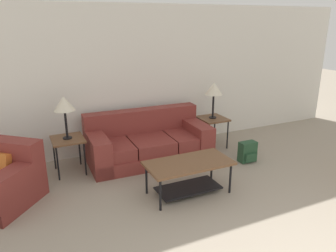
{
  "coord_description": "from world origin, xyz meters",
  "views": [
    {
      "loc": [
        -2.08,
        -0.85,
        2.31
      ],
      "look_at": [
        -0.09,
        3.39,
        0.8
      ],
      "focal_mm": 35.0,
      "sensor_mm": 36.0,
      "label": 1
    }
  ],
  "objects_px": {
    "couch": "(148,143)",
    "table_lamp_left": "(64,104)",
    "coffee_table": "(189,170)",
    "side_table_left": "(68,142)",
    "side_table_right": "(212,121)",
    "backpack": "(248,152)",
    "table_lamp_right": "(214,89)"
  },
  "relations": [
    {
      "from": "couch",
      "to": "table_lamp_left",
      "type": "distance_m",
      "value": 1.56
    },
    {
      "from": "coffee_table",
      "to": "side_table_left",
      "type": "height_order",
      "value": "side_table_left"
    },
    {
      "from": "side_table_right",
      "to": "couch",
      "type": "bearing_deg",
      "value": -178.67
    },
    {
      "from": "side_table_left",
      "to": "side_table_right",
      "type": "bearing_deg",
      "value": 0.0
    },
    {
      "from": "table_lamp_left",
      "to": "backpack",
      "type": "distance_m",
      "value": 3.1
    },
    {
      "from": "coffee_table",
      "to": "side_table_right",
      "type": "bearing_deg",
      "value": 47.8
    },
    {
      "from": "table_lamp_right",
      "to": "backpack",
      "type": "height_order",
      "value": "table_lamp_right"
    },
    {
      "from": "couch",
      "to": "backpack",
      "type": "xyz_separation_m",
      "value": [
        1.5,
        -0.83,
        -0.12
      ]
    },
    {
      "from": "couch",
      "to": "table_lamp_right",
      "type": "distance_m",
      "value": 1.56
    },
    {
      "from": "side_table_left",
      "to": "side_table_right",
      "type": "xyz_separation_m",
      "value": [
        2.65,
        0.0,
        0.0
      ]
    },
    {
      "from": "table_lamp_left",
      "to": "couch",
      "type": "bearing_deg",
      "value": -1.33
    },
    {
      "from": "side_table_left",
      "to": "table_lamp_right",
      "type": "relative_size",
      "value": 0.85
    },
    {
      "from": "couch",
      "to": "coffee_table",
      "type": "bearing_deg",
      "value": -87.57
    },
    {
      "from": "backpack",
      "to": "couch",
      "type": "bearing_deg",
      "value": 150.85
    },
    {
      "from": "table_lamp_left",
      "to": "backpack",
      "type": "height_order",
      "value": "table_lamp_left"
    },
    {
      "from": "table_lamp_left",
      "to": "table_lamp_right",
      "type": "height_order",
      "value": "same"
    },
    {
      "from": "side_table_right",
      "to": "backpack",
      "type": "xyz_separation_m",
      "value": [
        0.17,
        -0.87,
        -0.34
      ]
    },
    {
      "from": "table_lamp_right",
      "to": "backpack",
      "type": "bearing_deg",
      "value": -78.62
    },
    {
      "from": "side_table_left",
      "to": "backpack",
      "type": "xyz_separation_m",
      "value": [
        2.82,
        -0.87,
        -0.34
      ]
    },
    {
      "from": "couch",
      "to": "table_lamp_right",
      "type": "relative_size",
      "value": 3.12
    },
    {
      "from": "side_table_left",
      "to": "couch",
      "type": "bearing_deg",
      "value": -1.33
    },
    {
      "from": "table_lamp_right",
      "to": "side_table_right",
      "type": "bearing_deg",
      "value": -126.87
    },
    {
      "from": "coffee_table",
      "to": "table_lamp_left",
      "type": "bearing_deg",
      "value": 134.77
    },
    {
      "from": "coffee_table",
      "to": "table_lamp_left",
      "type": "xyz_separation_m",
      "value": [
        -1.38,
        1.39,
        0.76
      ]
    },
    {
      "from": "side_table_left",
      "to": "backpack",
      "type": "height_order",
      "value": "side_table_left"
    },
    {
      "from": "side_table_left",
      "to": "coffee_table",
      "type": "bearing_deg",
      "value": -45.23
    },
    {
      "from": "couch",
      "to": "table_lamp_left",
      "type": "height_order",
      "value": "table_lamp_left"
    },
    {
      "from": "table_lamp_left",
      "to": "side_table_right",
      "type": "bearing_deg",
      "value": -0.0
    },
    {
      "from": "coffee_table",
      "to": "table_lamp_right",
      "type": "height_order",
      "value": "table_lamp_right"
    },
    {
      "from": "couch",
      "to": "backpack",
      "type": "height_order",
      "value": "couch"
    },
    {
      "from": "backpack",
      "to": "coffee_table",
      "type": "bearing_deg",
      "value": -159.81
    },
    {
      "from": "couch",
      "to": "side_table_right",
      "type": "distance_m",
      "value": 1.34
    }
  ]
}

